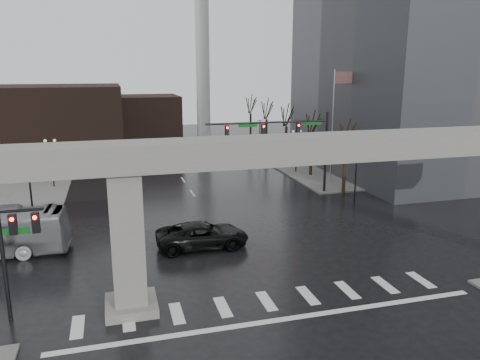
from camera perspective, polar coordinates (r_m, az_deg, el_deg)
The scene contains 21 objects.
ground at distance 26.72m, azimuth 2.52°, elevation -13.56°, with size 160.00×160.00×0.00m, color black.
sidewalk_ne at distance 68.55m, azimuth 13.99°, elevation 2.95°, with size 28.00×36.00×0.15m, color slate.
elevated_guideway at distance 24.79m, azimuth 5.47°, elevation 1.17°, with size 48.00×2.60×8.70m.
building_far_left at distance 65.32m, azimuth -21.31°, elevation 6.29°, with size 16.00×14.00×10.00m, color black.
building_far_mid at distance 75.24m, azimuth -11.36°, elevation 7.01°, with size 10.00×10.00×8.00m, color black.
smokestack at distance 69.92m, azimuth -4.57°, elevation 14.43°, with size 3.60×3.60×30.00m.
signal_mast_arm at distance 45.00m, azimuth 6.12°, elevation 5.34°, with size 12.12×0.43×8.00m.
signal_left_pole at distance 24.93m, azimuth -25.85°, elevation -6.81°, with size 2.30×0.30×6.00m.
flagpole_assembly at distance 50.28m, azimuth 11.57°, elevation 7.95°, with size 2.06×0.12×12.00m.
lamp_right_0 at distance 43.06m, azimuth 13.98°, elevation 1.47°, with size 1.22×0.32×5.11m.
lamp_right_1 at distance 55.45m, azimuth 6.91°, elevation 4.39°, with size 1.22×0.32×5.11m.
lamp_right_2 at distance 68.47m, azimuth 2.44°, elevation 6.20°, with size 1.22×0.32×5.11m.
lamp_left_0 at distance 38.09m, azimuth -24.20°, elevation -0.88°, with size 1.22×0.32×5.11m.
lamp_left_1 at distance 51.69m, azimuth -22.03°, elevation 2.84°, with size 1.22×0.32×5.11m.
lamp_left_2 at distance 65.46m, azimuth -20.76°, elevation 5.00°, with size 1.22×0.32×5.11m.
tree_right_0 at distance 47.13m, azimuth 12.65°, elevation 1.70°, with size 1.09×1.58×7.50m.
tree_right_1 at distance 54.16m, azimuth 8.70°, elevation 3.45°, with size 1.09×1.61×7.67m.
tree_right_2 at distance 61.44m, azimuth 5.66°, elevation 4.78°, with size 1.10×1.63×7.85m.
tree_right_3 at distance 68.87m, azimuth 3.26°, elevation 5.82°, with size 1.11×1.66×8.02m.
tree_right_4 at distance 76.42m, azimuth 1.32°, elevation 6.64°, with size 1.12×1.69×8.19m.
pickup_truck at distance 32.64m, azimuth -4.60°, elevation -6.74°, with size 2.93×6.36×1.77m, color black.
Camera 1 is at (-7.47, -22.60, 12.14)m, focal length 35.00 mm.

